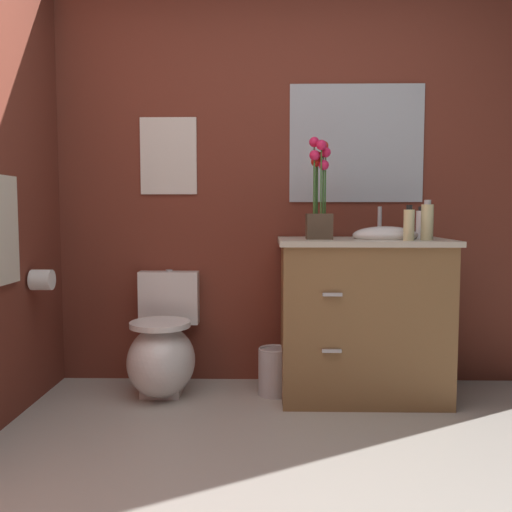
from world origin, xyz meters
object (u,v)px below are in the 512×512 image
vanity_cabinet (363,316)px  hanging_towel (2,230)px  hand_wash_bottle (427,222)px  toilet (163,351)px  flower_vase (319,201)px  soap_bottle (421,224)px  toilet_paper_roll (42,280)px  trash_bin (274,371)px  lotion_bottle (409,224)px  wall_mirror (356,143)px  wall_poster (168,156)px

vanity_cabinet → hanging_towel: 1.92m
hand_wash_bottle → toilet: bearing=173.7°
flower_vase → soap_bottle: (0.58, 0.10, -0.13)m
vanity_cabinet → toilet_paper_roll: (-1.74, -0.17, 0.22)m
flower_vase → trash_bin: 1.00m
soap_bottle → lotion_bottle: size_ratio=0.97×
toilet → hanging_towel: bearing=-142.4°
lotion_bottle → hanging_towel: hanging_towel is taller
soap_bottle → toilet_paper_roll: (-2.07, -0.24, -0.29)m
lotion_bottle → vanity_cabinet: bearing=138.5°
flower_vase → hand_wash_bottle: flower_vase is taller
wall_mirror → toilet: bearing=-166.7°
toilet → flower_vase: size_ratio=1.24×
toilet → hand_wash_bottle: size_ratio=3.24×
vanity_cabinet → soap_bottle: size_ratio=5.97×
hand_wash_bottle → trash_bin: hand_wash_bottle is taller
vanity_cabinet → wall_mirror: 1.03m
toilet → hand_wash_bottle: bearing=-6.3°
lotion_bottle → toilet_paper_roll: (-1.94, 0.01, -0.30)m
toilet → soap_bottle: soap_bottle is taller
wall_poster → trash_bin: bearing=-23.7°
vanity_cabinet → wall_mirror: bearing=90.5°
lotion_bottle → wall_mirror: wall_mirror is taller
trash_bin → wall_mirror: wall_mirror is taller
vanity_cabinet → wall_mirror: size_ratio=1.34×
soap_bottle → toilet_paper_roll: 2.10m
hanging_towel → wall_mirror: bearing=23.4°
vanity_cabinet → wall_poster: 1.49m
hand_wash_bottle → wall_poster: size_ratio=0.46×
lotion_bottle → toilet_paper_roll: lotion_bottle is taller
lotion_bottle → wall_mirror: (-0.20, 0.47, 0.47)m
toilet → vanity_cabinet: bearing=-1.3°
soap_bottle → lotion_bottle: 0.28m
vanity_cabinet → trash_bin: (-0.50, 0.01, -0.32)m
wall_mirror → hanging_towel: wall_mirror is taller
flower_vase → lotion_bottle: (0.45, -0.15, -0.12)m
soap_bottle → hand_wash_bottle: 0.20m
vanity_cabinet → flower_vase: bearing=-172.5°
wall_poster → lotion_bottle: bearing=-19.5°
vanity_cabinet → hand_wash_bottle: hand_wash_bottle is taller
hand_wash_bottle → lotion_bottle: bearing=-157.0°
toilet → wall_mirror: wall_mirror is taller
toilet → vanity_cabinet: size_ratio=0.64×
wall_poster → toilet: bearing=-90.0°
toilet → flower_vase: flower_vase is taller
toilet_paper_roll → lotion_bottle: bearing=-0.3°
flower_vase → trash_bin: flower_vase is taller
soap_bottle → hand_wash_bottle: bearing=-96.0°
hand_wash_bottle → wall_poster: wall_poster is taller
lotion_bottle → hanging_towel: 2.02m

